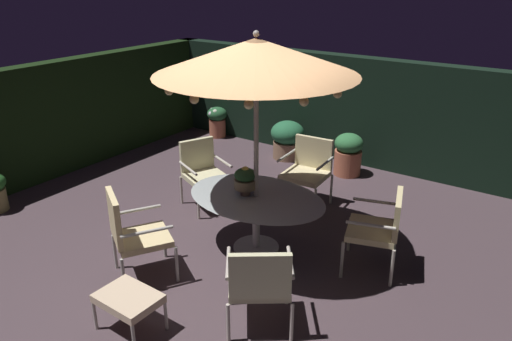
% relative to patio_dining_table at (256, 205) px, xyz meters
% --- Properties ---
extents(ground_plane, '(8.18, 7.66, 0.02)m').
position_rel_patio_dining_table_xyz_m(ground_plane, '(-0.19, -0.21, -0.60)').
color(ground_plane, '#45363C').
extents(hedge_backdrop_rear, '(8.18, 0.30, 1.85)m').
position_rel_patio_dining_table_xyz_m(hedge_backdrop_rear, '(-0.19, 3.48, 0.33)').
color(hedge_backdrop_rear, black).
rests_on(hedge_backdrop_rear, ground_plane).
extents(hedge_backdrop_left, '(0.30, 7.66, 1.85)m').
position_rel_patio_dining_table_xyz_m(hedge_backdrop_left, '(-4.12, -0.21, 0.33)').
color(hedge_backdrop_left, black).
rests_on(hedge_backdrop_left, ground_plane).
extents(patio_dining_table, '(1.74, 1.23, 0.72)m').
position_rel_patio_dining_table_xyz_m(patio_dining_table, '(0.00, 0.00, 0.00)').
color(patio_dining_table, '#B4B0AC').
rests_on(patio_dining_table, ground_plane).
extents(patio_umbrella, '(2.23, 2.23, 2.61)m').
position_rel_patio_dining_table_xyz_m(patio_umbrella, '(-0.00, 0.00, 1.75)').
color(patio_umbrella, '#BAB2AA').
rests_on(patio_umbrella, ground_plane).
extents(centerpiece_planter, '(0.26, 0.26, 0.36)m').
position_rel_patio_dining_table_xyz_m(centerpiece_planter, '(-0.13, -0.04, 0.32)').
color(centerpiece_planter, '#8A6A50').
rests_on(centerpiece_planter, patio_dining_table).
extents(patio_chair_north, '(0.72, 0.76, 0.95)m').
position_rel_patio_dining_table_xyz_m(patio_chair_north, '(1.39, 0.43, -0.03)').
color(patio_chair_north, '#B7B1A3').
rests_on(patio_chair_north, ground_plane).
extents(patio_chair_northeast, '(0.67, 0.64, 0.98)m').
position_rel_patio_dining_table_xyz_m(patio_chair_northeast, '(-0.10, 1.46, -0.02)').
color(patio_chair_northeast, '#B4B7A9').
rests_on(patio_chair_northeast, ground_plane).
extents(patio_chair_east, '(0.78, 0.76, 0.95)m').
position_rel_patio_dining_table_xyz_m(patio_chair_east, '(-1.34, 0.59, -0.05)').
color(patio_chair_east, '#BCB4A4').
rests_on(patio_chair_east, ground_plane).
extents(patio_chair_southeast, '(0.80, 0.81, 1.04)m').
position_rel_patio_dining_table_xyz_m(patio_chair_southeast, '(-0.76, -1.26, -0.01)').
color(patio_chair_southeast, '#B5B1A8').
rests_on(patio_chair_southeast, ground_plane).
extents(patio_chair_south, '(0.83, 0.82, 0.93)m').
position_rel_patio_dining_table_xyz_m(patio_chair_south, '(0.85, -1.18, -0.05)').
color(patio_chair_south, '#BBB0A4').
rests_on(patio_chair_south, ground_plane).
extents(ottoman_footrest, '(0.59, 0.44, 0.39)m').
position_rel_patio_dining_table_xyz_m(ottoman_footrest, '(-0.15, -1.89, -0.25)').
color(ottoman_footrest, '#B8B2A5').
rests_on(ottoman_footrest, ground_plane).
extents(potted_plant_right_far, '(0.60, 0.60, 0.69)m').
position_rel_patio_dining_table_xyz_m(potted_plant_right_far, '(-1.33, 2.91, -0.23)').
color(potted_plant_right_far, '#89664C').
rests_on(potted_plant_right_far, ground_plane).
extents(potted_plant_back_left, '(0.47, 0.47, 0.71)m').
position_rel_patio_dining_table_xyz_m(potted_plant_back_left, '(-0.10, 2.83, -0.22)').
color(potted_plant_back_left, '#AB5C42').
rests_on(potted_plant_back_left, ground_plane).
extents(potted_plant_front_corner, '(0.40, 0.40, 0.62)m').
position_rel_patio_dining_table_xyz_m(potted_plant_front_corner, '(-3.14, 3.14, -0.25)').
color(potted_plant_front_corner, '#AE5D43').
rests_on(potted_plant_front_corner, ground_plane).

